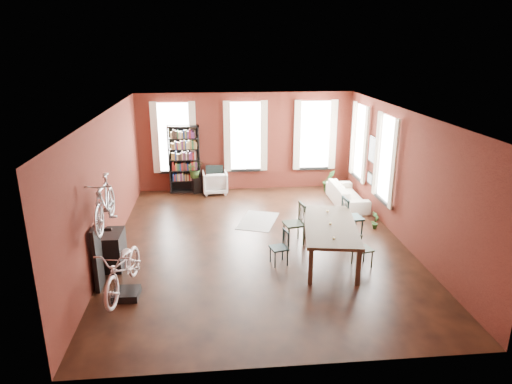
{
  "coord_description": "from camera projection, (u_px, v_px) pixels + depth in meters",
  "views": [
    {
      "loc": [
        -1.06,
        -10.2,
        4.68
      ],
      "look_at": [
        -0.03,
        0.6,
        1.13
      ],
      "focal_mm": 32.0,
      "sensor_mm": 36.0,
      "label": 1
    }
  ],
  "objects": [
    {
      "name": "dining_table",
      "position": [
        329.0,
        242.0,
        10.25
      ],
      "size": [
        1.52,
        2.64,
        0.85
      ],
      "primitive_type": "cube",
      "rotation": [
        0.0,
        0.0,
        -0.16
      ],
      "color": "#483C2B",
      "rests_on": "ground"
    },
    {
      "name": "dining_chair_b",
      "position": [
        294.0,
        224.0,
        11.09
      ],
      "size": [
        0.54,
        0.54,
        1.0
      ],
      "primitive_type": "cube",
      "rotation": [
        0.0,
        0.0,
        -1.4
      ],
      "color": "black",
      "rests_on": "ground"
    },
    {
      "name": "dining_chair_d",
      "position": [
        352.0,
        217.0,
        11.44
      ],
      "size": [
        0.53,
        0.53,
        1.04
      ],
      "primitive_type": "cube",
      "rotation": [
        0.0,
        0.0,
        1.67
      ],
      "color": "#183335",
      "rests_on": "ground"
    },
    {
      "name": "cream_sofa",
      "position": [
        347.0,
        191.0,
        13.8
      ],
      "size": [
        0.61,
        2.08,
        0.81
      ],
      "primitive_type": "imported",
      "rotation": [
        0.0,
        0.0,
        1.57
      ],
      "color": "beige",
      "rests_on": "ground"
    },
    {
      "name": "white_armchair",
      "position": [
        215.0,
        181.0,
        14.85
      ],
      "size": [
        0.83,
        0.78,
        0.8
      ],
      "primitive_type": "imported",
      "rotation": [
        0.0,
        0.0,
        3.21
      ],
      "color": "silver",
      "rests_on": "ground"
    },
    {
      "name": "bike_wall_rack",
      "position": [
        98.0,
        258.0,
        8.99
      ],
      "size": [
        0.16,
        0.6,
        1.3
      ],
      "primitive_type": "cube",
      "color": "black",
      "rests_on": "ground"
    },
    {
      "name": "plant_by_sofa",
      "position": [
        329.0,
        186.0,
        15.11
      ],
      "size": [
        0.51,
        0.78,
        0.33
      ],
      "primitive_type": "imported",
      "rotation": [
        0.0,
        0.0,
        0.16
      ],
      "color": "#234F1F",
      "rests_on": "ground"
    },
    {
      "name": "striped_rug",
      "position": [
        258.0,
        221.0,
        12.6
      ],
      "size": [
        1.35,
        1.69,
        0.01
      ],
      "primitive_type": "cube",
      "rotation": [
        0.0,
        0.0,
        -0.34
      ],
      "color": "black",
      "rests_on": "ground"
    },
    {
      "name": "console_table",
      "position": [
        114.0,
        250.0,
        9.93
      ],
      "size": [
        0.4,
        0.8,
        0.8
      ],
      "primitive_type": "cube",
      "color": "black",
      "rests_on": "ground"
    },
    {
      "name": "bookshelf",
      "position": [
        184.0,
        160.0,
        14.74
      ],
      "size": [
        1.0,
        0.32,
        2.2
      ],
      "primitive_type": "cube",
      "color": "black",
      "rests_on": "ground"
    },
    {
      "name": "dining_chair_a",
      "position": [
        279.0,
        248.0,
        10.04
      ],
      "size": [
        0.44,
        0.44,
        0.79
      ],
      "primitive_type": "cube",
      "rotation": [
        0.0,
        0.0,
        -1.33
      ],
      "color": "#1A363A",
      "rests_on": "ground"
    },
    {
      "name": "bicycle_hung",
      "position": [
        103.0,
        186.0,
        8.55
      ],
      "size": [
        0.47,
        1.0,
        1.66
      ],
      "primitive_type": "imported",
      "color": "#A5A8AD",
      "rests_on": "bike_wall_rack"
    },
    {
      "name": "room",
      "position": [
        267.0,
        153.0,
        11.14
      ],
      "size": [
        9.0,
        9.04,
        3.22
      ],
      "color": "black",
      "rests_on": "ground"
    },
    {
      "name": "plant_small",
      "position": [
        375.0,
        226.0,
        12.05
      ],
      "size": [
        0.54,
        0.49,
        0.17
      ],
      "primitive_type": "imported",
      "rotation": [
        0.0,
        0.0,
        0.94
      ],
      "color": "#2D5F26",
      "rests_on": "ground"
    },
    {
      "name": "dining_chair_c",
      "position": [
        363.0,
        249.0,
        9.95
      ],
      "size": [
        0.46,
        0.46,
        0.81
      ],
      "primitive_type": "cube",
      "rotation": [
        0.0,
        0.0,
        1.83
      ],
      "color": "#1F301C",
      "rests_on": "ground"
    },
    {
      "name": "bike_trainer",
      "position": [
        126.0,
        294.0,
        8.8
      ],
      "size": [
        0.5,
        0.5,
        0.14
      ],
      "primitive_type": "cube",
      "rotation": [
        0.0,
        0.0,
        -0.02
      ],
      "color": "black",
      "rests_on": "ground"
    },
    {
      "name": "plant_on_stand",
      "position": [
        195.0,
        171.0,
        14.75
      ],
      "size": [
        0.7,
        0.73,
        0.46
      ],
      "primitive_type": "imported",
      "rotation": [
        0.0,
        0.0,
        0.33
      ],
      "color": "#2D5120",
      "rests_on": "plant_stand"
    },
    {
      "name": "bicycle_floor",
      "position": [
        121.0,
        247.0,
        8.47
      ],
      "size": [
        0.79,
        1.07,
        1.87
      ],
      "primitive_type": "imported",
      "rotation": [
        0.0,
        0.0,
        -0.15
      ],
      "color": "silver",
      "rests_on": "bike_trainer"
    },
    {
      "name": "plant_stand",
      "position": [
        196.0,
        185.0,
        14.93
      ],
      "size": [
        0.34,
        0.34,
        0.52
      ],
      "primitive_type": "cube",
      "rotation": [
        0.0,
        0.0,
        0.37
      ],
      "color": "black",
      "rests_on": "ground"
    }
  ]
}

